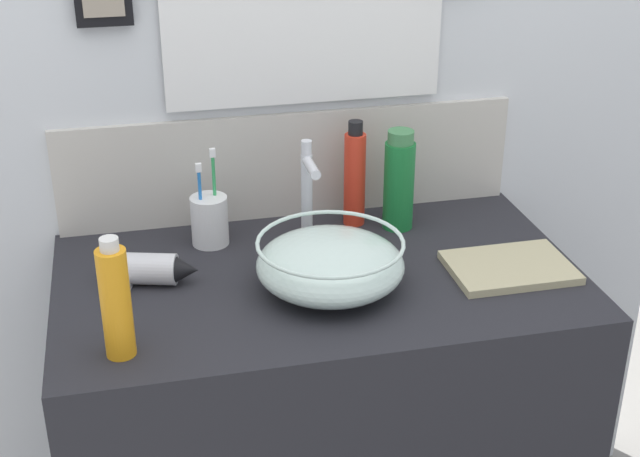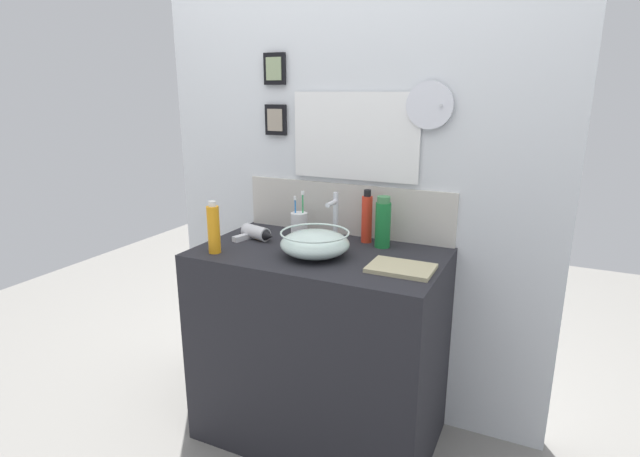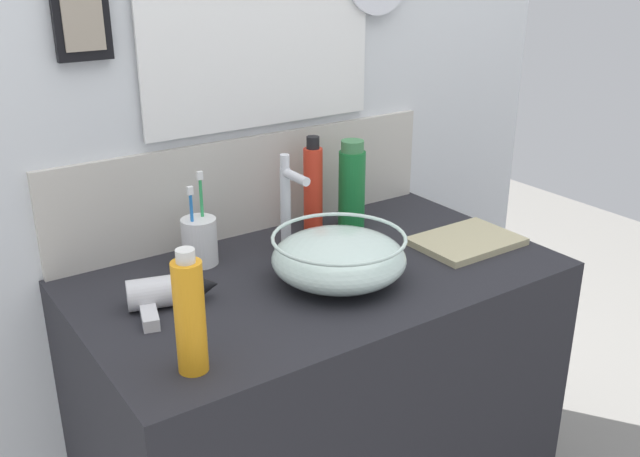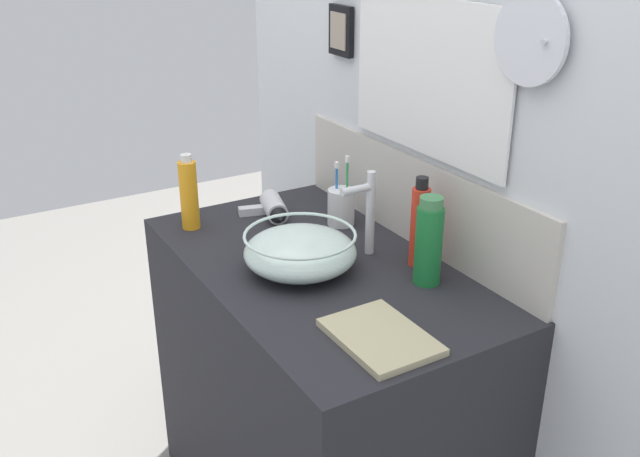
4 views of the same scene
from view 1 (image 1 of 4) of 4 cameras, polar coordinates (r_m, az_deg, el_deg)
vanity_counter at (r=2.00m, az=-0.07°, el=-13.98°), size 1.02×0.59×0.87m
back_panel at (r=1.93m, az=-2.26°, el=9.77°), size 1.88×0.10×2.37m
glass_bowl_sink at (r=1.68m, az=0.66°, el=-2.26°), size 0.28×0.28×0.10m
faucet at (r=1.82m, az=-0.79°, el=2.63°), size 0.02×0.10×0.23m
hair_drier at (r=1.74m, az=-10.97°, el=-2.67°), size 0.19×0.13×0.06m
toothbrush_cup at (r=1.86m, az=-7.08°, el=0.56°), size 0.08×0.08×0.21m
spray_bottle at (r=1.50m, az=-12.94°, el=-4.57°), size 0.05×0.05×0.22m
shampoo_bottle at (r=1.91m, az=5.08°, el=3.02°), size 0.07×0.07×0.22m
soap_dispenser at (r=1.92m, az=2.23°, el=3.34°), size 0.05×0.05×0.24m
hand_towel at (r=1.80m, az=12.03°, el=-2.45°), size 0.24×0.17×0.02m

